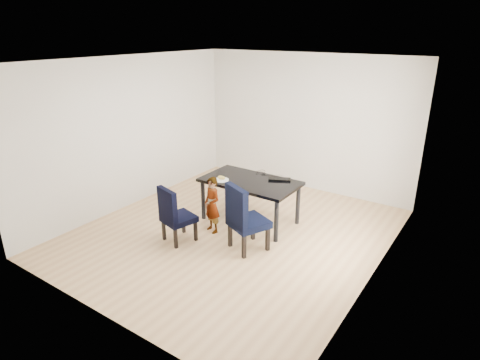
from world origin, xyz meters
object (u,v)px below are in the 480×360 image
Objects in this scene: dining_table at (250,201)px; chair_right at (249,217)px; child at (212,205)px; plate at (222,180)px; laptop at (280,178)px; chair_left at (179,214)px.

dining_table is 0.93m from chair_right.
child is 3.91× the size of plate.
chair_right is 4.36× the size of plate.
child reaches higher than plate.
laptop is (-0.11, 1.12, 0.25)m from chair_right.
child is at bearing -115.00° from dining_table.
chair_right is (0.48, -0.78, 0.14)m from dining_table.
laptop is at bearing 119.99° from chair_right.
child is at bearing -76.44° from plate.
dining_table is 6.72× the size of plate.
plate is (0.15, 0.91, 0.30)m from chair_left.
child is at bearing 80.67° from chair_left.
chair_left is 1.10m from chair_right.
chair_left is at bearing 32.85° from laptop.
dining_table is at bearing 16.36° from laptop.
chair_right is at bearing 8.79° from child.
chair_left is 1.80m from laptop.
chair_left is 2.45× the size of laptop.
laptop is (0.77, 0.60, 0.01)m from plate.
chair_left is 0.58m from child.
dining_table is at bearing 146.11° from chair_right.
chair_left is 3.80× the size of plate.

